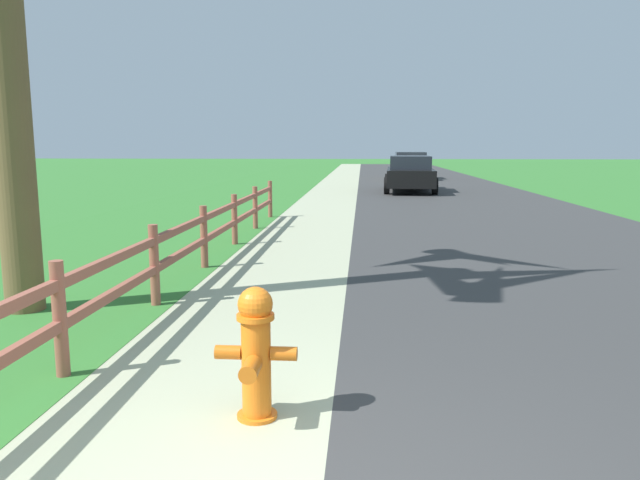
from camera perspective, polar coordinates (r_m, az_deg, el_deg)
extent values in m
plane|color=#32742D|center=(27.51, 3.67, 5.12)|extent=(120.00, 120.00, 0.00)
cube|color=#363636|center=(29.69, 10.50, 5.28)|extent=(7.00, 66.00, 0.01)
cube|color=#A8AE8C|center=(29.68, -2.13, 5.42)|extent=(6.00, 66.00, 0.01)
cube|color=#32742D|center=(29.88, -5.00, 5.42)|extent=(5.00, 66.00, 0.00)
cylinder|color=orange|center=(4.14, -6.11, -11.93)|extent=(0.20, 0.20, 0.74)
cylinder|color=orange|center=(4.28, -6.03, -16.35)|extent=(0.28, 0.28, 0.03)
cylinder|color=orange|center=(4.03, -6.20, -7.30)|extent=(0.25, 0.25, 0.03)
sphere|color=orange|center=(4.01, -6.22, -6.13)|extent=(0.24, 0.24, 0.24)
cube|color=#CB6115|center=(3.99, -6.24, -5.07)|extent=(0.04, 0.04, 0.04)
cylinder|color=#CB6115|center=(4.15, -8.75, -10.57)|extent=(0.18, 0.10, 0.10)
cylinder|color=#CB6115|center=(4.08, -3.48, -10.80)|extent=(0.18, 0.10, 0.10)
cylinder|color=#CB6115|center=(3.93, -6.67, -12.21)|extent=(0.12, 0.21, 0.12)
cylinder|color=#92513F|center=(5.22, -23.64, -6.98)|extent=(0.11, 0.11, 0.95)
cylinder|color=#92513F|center=(7.16, -15.57, -2.35)|extent=(0.11, 0.11, 0.95)
cylinder|color=#92513F|center=(9.22, -11.05, 0.29)|extent=(0.11, 0.11, 0.95)
cylinder|color=#92513F|center=(11.32, -8.19, 1.95)|extent=(0.11, 0.11, 0.95)
cylinder|color=#92513F|center=(13.45, -6.23, 3.09)|extent=(0.11, 0.11, 0.95)
cylinder|color=#92513F|center=(15.59, -4.80, 3.92)|extent=(0.11, 0.11, 0.95)
cube|color=#92513F|center=(9.22, -11.04, -0.01)|extent=(0.07, 13.10, 0.09)
cube|color=#92513F|center=(9.18, -11.10, 2.05)|extent=(0.07, 13.10, 0.09)
cylinder|color=brown|center=(7.46, -28.06, 18.00)|extent=(0.42, 0.42, 6.29)
cube|color=black|center=(24.80, 8.59, 6.02)|extent=(2.07, 5.04, 0.66)
cube|color=#1E232B|center=(24.77, 8.62, 7.37)|extent=(1.73, 2.47, 0.51)
cylinder|color=black|center=(23.33, 10.94, 5.09)|extent=(0.25, 0.66, 0.65)
cylinder|color=black|center=(23.27, 6.42, 5.19)|extent=(0.25, 0.66, 0.65)
cylinder|color=black|center=(26.39, 10.47, 5.53)|extent=(0.25, 0.66, 0.65)
cylinder|color=black|center=(26.34, 6.48, 5.62)|extent=(0.25, 0.66, 0.65)
cube|color=#C6B793|center=(34.44, 8.61, 6.88)|extent=(1.94, 4.55, 0.65)
cube|color=#1E232B|center=(34.50, 8.63, 7.87)|extent=(1.68, 2.48, 0.54)
cylinder|color=black|center=(33.13, 10.37, 6.29)|extent=(0.23, 0.75, 0.75)
cylinder|color=black|center=(33.01, 7.13, 6.36)|extent=(0.23, 0.75, 0.75)
cylinder|color=black|center=(35.92, 9.96, 6.50)|extent=(0.23, 0.75, 0.75)
cylinder|color=black|center=(35.81, 6.97, 6.56)|extent=(0.23, 0.75, 0.75)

